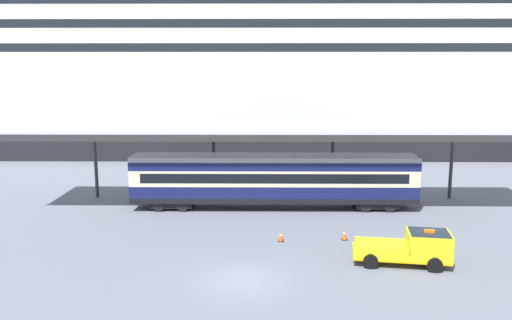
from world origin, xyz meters
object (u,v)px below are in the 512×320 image
Objects in this scene: cruise_ship at (204,49)px; service_truck at (411,247)px; train_carriage at (274,179)px; traffic_cone_near at (281,236)px; traffic_cone_mid at (345,234)px.

cruise_ship reaches higher than service_truck.
service_truck is (7.25, -11.48, -1.32)m from train_carriage.
service_truck reaches higher than traffic_cone_near.
cruise_ship is 239.51× the size of traffic_cone_near.
cruise_ship is at bearing 102.04° from traffic_cone_near.
cruise_ship is 31.77× the size of service_truck.
service_truck is 7.35× the size of traffic_cone_mid.
cruise_ship is 51.19m from service_truck.
cruise_ship is at bearing 107.16° from traffic_cone_mid.
train_carriage is at bearing 120.01° from traffic_cone_mid.
train_carriage reaches higher than traffic_cone_near.
traffic_cone_near is at bearing -175.17° from traffic_cone_mid.
traffic_cone_near is (0.26, -7.77, -1.95)m from train_carriage.
cruise_ship reaches higher than train_carriage.
train_carriage is at bearing 122.29° from service_truck.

